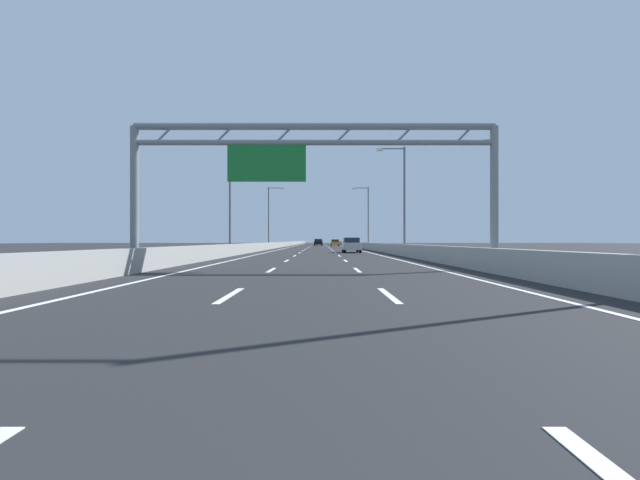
% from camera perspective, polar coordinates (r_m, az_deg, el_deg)
% --- Properties ---
extents(ground_plane, '(260.00, 260.00, 0.00)m').
position_cam_1_polar(ground_plane, '(98.13, -0.39, -0.77)').
color(ground_plane, '#262628').
extents(lane_dash_left_1, '(0.16, 3.00, 0.01)m').
position_cam_1_polar(lane_dash_left_1, '(10.88, -11.14, -6.61)').
color(lane_dash_left_1, white).
rests_on(lane_dash_left_1, ground_plane).
extents(lane_dash_left_2, '(0.16, 3.00, 0.01)m').
position_cam_1_polar(lane_dash_left_2, '(19.76, -6.20, -3.65)').
color(lane_dash_left_2, white).
rests_on(lane_dash_left_2, ground_plane).
extents(lane_dash_left_3, '(0.16, 3.00, 0.01)m').
position_cam_1_polar(lane_dash_left_3, '(28.72, -4.34, -2.53)').
color(lane_dash_left_3, white).
rests_on(lane_dash_left_3, ground_plane).
extents(lane_dash_left_4, '(0.16, 3.00, 0.01)m').
position_cam_1_polar(lane_dash_left_4, '(37.69, -3.36, -1.93)').
color(lane_dash_left_4, white).
rests_on(lane_dash_left_4, ground_plane).
extents(lane_dash_left_5, '(0.16, 3.00, 0.01)m').
position_cam_1_polar(lane_dash_left_5, '(46.68, -2.76, -1.57)').
color(lane_dash_left_5, white).
rests_on(lane_dash_left_5, ground_plane).
extents(lane_dash_left_6, '(0.16, 3.00, 0.01)m').
position_cam_1_polar(lane_dash_left_6, '(55.67, -2.36, -1.32)').
color(lane_dash_left_6, white).
rests_on(lane_dash_left_6, ground_plane).
extents(lane_dash_left_7, '(0.16, 3.00, 0.01)m').
position_cam_1_polar(lane_dash_left_7, '(64.66, -2.06, -1.14)').
color(lane_dash_left_7, white).
rests_on(lane_dash_left_7, ground_plane).
extents(lane_dash_left_8, '(0.16, 3.00, 0.01)m').
position_cam_1_polar(lane_dash_left_8, '(73.66, -1.84, -1.01)').
color(lane_dash_left_8, white).
rests_on(lane_dash_left_8, ground_plane).
extents(lane_dash_left_9, '(0.16, 3.00, 0.01)m').
position_cam_1_polar(lane_dash_left_9, '(82.65, -1.67, -0.90)').
color(lane_dash_left_9, white).
rests_on(lane_dash_left_9, ground_plane).
extents(lane_dash_left_10, '(0.16, 3.00, 0.01)m').
position_cam_1_polar(lane_dash_left_10, '(91.65, -1.53, -0.82)').
color(lane_dash_left_10, white).
rests_on(lane_dash_left_10, ground_plane).
extents(lane_dash_left_11, '(0.16, 3.00, 0.01)m').
position_cam_1_polar(lane_dash_left_11, '(100.65, -1.42, -0.75)').
color(lane_dash_left_11, white).
rests_on(lane_dash_left_11, ground_plane).
extents(lane_dash_left_12, '(0.16, 3.00, 0.01)m').
position_cam_1_polar(lane_dash_left_12, '(109.64, -1.32, -0.69)').
color(lane_dash_left_12, white).
rests_on(lane_dash_left_12, ground_plane).
extents(lane_dash_left_13, '(0.16, 3.00, 0.01)m').
position_cam_1_polar(lane_dash_left_13, '(118.64, -1.24, -0.64)').
color(lane_dash_left_13, white).
rests_on(lane_dash_left_13, ground_plane).
extents(lane_dash_left_14, '(0.16, 3.00, 0.01)m').
position_cam_1_polar(lane_dash_left_14, '(127.64, -1.17, -0.60)').
color(lane_dash_left_14, white).
rests_on(lane_dash_left_14, ground_plane).
extents(lane_dash_left_15, '(0.16, 3.00, 0.01)m').
position_cam_1_polar(lane_dash_left_15, '(136.64, -1.11, -0.56)').
color(lane_dash_left_15, white).
rests_on(lane_dash_left_15, ground_plane).
extents(lane_dash_left_16, '(0.16, 3.00, 0.01)m').
position_cam_1_polar(lane_dash_left_16, '(145.64, -1.06, -0.53)').
color(lane_dash_left_16, white).
rests_on(lane_dash_left_16, ground_plane).
extents(lane_dash_left_17, '(0.16, 3.00, 0.01)m').
position_cam_1_polar(lane_dash_left_17, '(154.64, -1.01, -0.50)').
color(lane_dash_left_17, white).
rests_on(lane_dash_left_17, ground_plane).
extents(lane_dash_right_1, '(0.16, 3.00, 0.01)m').
position_cam_1_polar(lane_dash_right_1, '(10.80, 8.09, -6.66)').
color(lane_dash_right_1, white).
rests_on(lane_dash_right_1, ground_plane).
extents(lane_dash_right_2, '(0.16, 3.00, 0.01)m').
position_cam_1_polar(lane_dash_right_2, '(19.72, 4.29, -3.66)').
color(lane_dash_right_2, white).
rests_on(lane_dash_right_2, ground_plane).
extents(lane_dash_right_3, '(0.16, 3.00, 0.01)m').
position_cam_1_polar(lane_dash_right_3, '(28.69, 2.86, -2.53)').
color(lane_dash_right_3, white).
rests_on(lane_dash_right_3, ground_plane).
extents(lane_dash_right_4, '(0.16, 3.00, 0.01)m').
position_cam_1_polar(lane_dash_right_4, '(37.67, 2.12, -1.93)').
color(lane_dash_right_4, white).
rests_on(lane_dash_right_4, ground_plane).
extents(lane_dash_right_5, '(0.16, 3.00, 0.01)m').
position_cam_1_polar(lane_dash_right_5, '(46.66, 1.66, -1.57)').
color(lane_dash_right_5, white).
rests_on(lane_dash_right_5, ground_plane).
extents(lane_dash_right_6, '(0.16, 3.00, 0.01)m').
position_cam_1_polar(lane_dash_right_6, '(55.65, 1.35, -1.32)').
color(lane_dash_right_6, white).
rests_on(lane_dash_right_6, ground_plane).
extents(lane_dash_right_7, '(0.16, 3.00, 0.01)m').
position_cam_1_polar(lane_dash_right_7, '(64.65, 1.13, -1.14)').
color(lane_dash_right_7, white).
rests_on(lane_dash_right_7, ground_plane).
extents(lane_dash_right_8, '(0.16, 3.00, 0.01)m').
position_cam_1_polar(lane_dash_right_8, '(73.64, 0.96, -1.01)').
color(lane_dash_right_8, white).
rests_on(lane_dash_right_8, ground_plane).
extents(lane_dash_right_9, '(0.16, 3.00, 0.01)m').
position_cam_1_polar(lane_dash_right_9, '(82.64, 0.83, -0.90)').
color(lane_dash_right_9, white).
rests_on(lane_dash_right_9, ground_plane).
extents(lane_dash_right_10, '(0.16, 3.00, 0.01)m').
position_cam_1_polar(lane_dash_right_10, '(91.64, 0.72, -0.82)').
color(lane_dash_right_10, white).
rests_on(lane_dash_right_10, ground_plane).
extents(lane_dash_right_11, '(0.16, 3.00, 0.01)m').
position_cam_1_polar(lane_dash_right_11, '(100.64, 0.63, -0.75)').
color(lane_dash_right_11, white).
rests_on(lane_dash_right_11, ground_plane).
extents(lane_dash_right_12, '(0.16, 3.00, 0.01)m').
position_cam_1_polar(lane_dash_right_12, '(109.64, 0.56, -0.69)').
color(lane_dash_right_12, white).
rests_on(lane_dash_right_12, ground_plane).
extents(lane_dash_right_13, '(0.16, 3.00, 0.01)m').
position_cam_1_polar(lane_dash_right_13, '(118.63, 0.50, -0.64)').
color(lane_dash_right_13, white).
rests_on(lane_dash_right_13, ground_plane).
extents(lane_dash_right_14, '(0.16, 3.00, 0.01)m').
position_cam_1_polar(lane_dash_right_14, '(127.63, 0.45, -0.60)').
color(lane_dash_right_14, white).
rests_on(lane_dash_right_14, ground_plane).
extents(lane_dash_right_15, '(0.16, 3.00, 0.01)m').
position_cam_1_polar(lane_dash_right_15, '(136.63, 0.40, -0.56)').
color(lane_dash_right_15, white).
rests_on(lane_dash_right_15, ground_plane).
extents(lane_dash_right_16, '(0.16, 3.00, 0.01)m').
position_cam_1_polar(lane_dash_right_16, '(145.63, 0.36, -0.53)').
color(lane_dash_right_16, white).
rests_on(lane_dash_right_16, ground_plane).
extents(lane_dash_right_17, '(0.16, 3.00, 0.01)m').
position_cam_1_polar(lane_dash_right_17, '(154.63, 0.32, -0.50)').
color(lane_dash_right_17, white).
rests_on(lane_dash_right_17, ground_plane).
extents(edge_line_left, '(0.16, 176.00, 0.01)m').
position_cam_1_polar(edge_line_left, '(86.30, -3.90, -0.87)').
color(edge_line_left, white).
rests_on(edge_line_left, ground_plane).
extents(edge_line_right, '(0.16, 176.00, 0.01)m').
position_cam_1_polar(edge_line_right, '(86.27, 3.08, -0.87)').
color(edge_line_right, white).
rests_on(edge_line_right, ground_plane).
extents(barrier_left, '(0.45, 220.00, 0.95)m').
position_cam_1_polar(barrier_left, '(108.36, -4.03, -0.45)').
color(barrier_left, '#9E9E99').
rests_on(barrier_left, ground_plane).
extents(barrier_right, '(0.45, 220.00, 0.95)m').
position_cam_1_polar(barrier_right, '(108.33, 3.27, -0.45)').
color(barrier_right, '#9E9E99').
rests_on(barrier_right, ground_plane).
extents(sign_gantry, '(15.98, 0.36, 6.36)m').
position_cam_1_polar(sign_gantry, '(20.62, -1.71, 9.96)').
color(sign_gantry, gray).
rests_on(sign_gantry, ground_plane).
extents(streetlamp_left_mid, '(2.58, 0.28, 9.50)m').
position_cam_1_polar(streetlamp_left_mid, '(42.24, -10.82, 5.59)').
color(streetlamp_left_mid, slate).
rests_on(streetlamp_left_mid, ground_plane).
extents(streetlamp_right_mid, '(2.58, 0.28, 9.50)m').
position_cam_1_polar(streetlamp_right_mid, '(42.15, 9.66, 5.61)').
color(streetlamp_right_mid, slate).
rests_on(streetlamp_right_mid, ground_plane).
extents(streetlamp_left_far, '(2.58, 0.28, 9.50)m').
position_cam_1_polar(streetlamp_left_far, '(72.84, -6.34, 3.22)').
color(streetlamp_left_far, slate).
rests_on(streetlamp_left_far, ground_plane).
extents(streetlamp_right_far, '(2.58, 0.28, 9.50)m').
position_cam_1_polar(streetlamp_right_far, '(72.79, 5.45, 3.23)').
color(streetlamp_right_far, slate).
rests_on(streetlamp_right_far, ground_plane).
extents(green_car, '(1.83, 4.68, 1.50)m').
position_cam_1_polar(green_car, '(126.88, -0.33, -0.26)').
color(green_car, '#1E7A38').
rests_on(green_car, ground_plane).
extents(orange_car, '(1.88, 4.36, 1.45)m').
position_cam_1_polar(orange_car, '(104.89, 1.58, -0.31)').
color(orange_car, orange).
rests_on(orange_car, ground_plane).
extents(silver_car, '(1.73, 4.62, 1.53)m').
position_cam_1_polar(silver_car, '(47.76, 3.58, -0.60)').
color(silver_car, '#A8ADB2').
rests_on(silver_car, ground_plane).
extents(black_car, '(1.84, 4.19, 1.56)m').
position_cam_1_polar(black_car, '(109.54, -0.50, -0.28)').
color(black_car, black).
rests_on(black_car, ground_plane).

